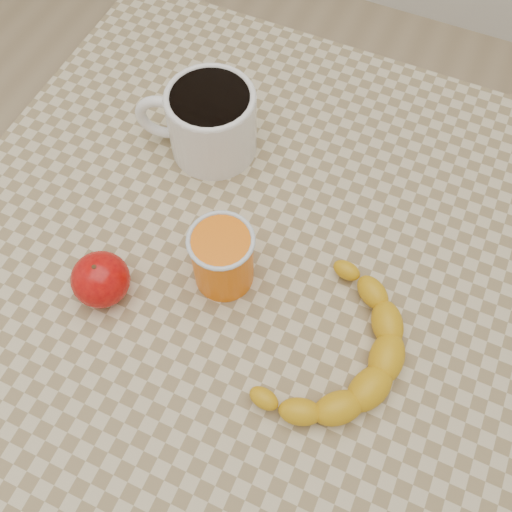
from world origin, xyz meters
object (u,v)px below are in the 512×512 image
at_px(apple, 101,279).
at_px(orange_juice_glass, 223,258).
at_px(banana, 334,351).
at_px(coffee_mug, 209,120).
at_px(table, 256,294).

bearing_deg(apple, orange_juice_glass, 32.44).
bearing_deg(apple, banana, 6.95).
relative_size(coffee_mug, orange_juice_glass, 1.95).
xyz_separation_m(coffee_mug, orange_juice_glass, (0.10, -0.17, -0.01)).
height_order(table, apple, apple).
relative_size(table, orange_juice_glass, 9.18).
distance_m(table, apple, 0.21).
bearing_deg(table, coffee_mug, 132.47).
bearing_deg(coffee_mug, table, -47.53).
distance_m(coffee_mug, apple, 0.25).
xyz_separation_m(coffee_mug, apple, (-0.02, -0.24, -0.02)).
bearing_deg(banana, apple, -154.14).
bearing_deg(table, banana, -29.83).
bearing_deg(orange_juice_glass, table, 46.91).
bearing_deg(orange_juice_glass, coffee_mug, 120.56).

